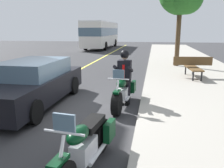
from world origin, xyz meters
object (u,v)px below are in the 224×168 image
object	(u,v)px
rider_main	(124,72)
bus_far	(101,33)
motorcycle_parked	(85,147)
car_silver	(32,83)
motorcycle_main	(123,92)
bench_sidewalk	(193,65)

from	to	relation	value
rider_main	bus_far	distance (m)	23.33
motorcycle_parked	car_silver	xyz separation A→B (m)	(-3.21, -2.70, 0.24)
rider_main	motorcycle_parked	xyz separation A→B (m)	(3.72, -0.17, -0.58)
motorcycle_main	motorcycle_parked	size ratio (longest dim) A/B	1.00
motorcycle_parked	bench_sidewalk	world-z (taller)	motorcycle_parked
motorcycle_parked	car_silver	bearing A→B (deg)	-139.91
motorcycle_main	bench_sidewalk	distance (m)	5.15
motorcycle_main	bench_sidewalk	xyz separation A→B (m)	(-4.36, 2.74, 0.26)
motorcycle_main	motorcycle_parked	bearing A→B (deg)	-2.62
motorcycle_parked	bus_far	bearing A→B (deg)	-167.74
motorcycle_main	bus_far	bearing A→B (deg)	-165.52
bus_far	bench_sidewalk	distance (m)	20.34
motorcycle_main	motorcycle_parked	xyz separation A→B (m)	(3.53, -0.16, 0.00)
rider_main	motorcycle_parked	size ratio (longest dim) A/B	0.78
motorcycle_main	motorcycle_parked	distance (m)	3.54
bench_sidewalk	motorcycle_main	bearing A→B (deg)	-32.11
bus_far	car_silver	distance (m)	23.30
bus_far	bench_sidewalk	bearing A→B (deg)	25.08
bus_far	car_silver	world-z (taller)	bus_far
rider_main	car_silver	distance (m)	2.94
motorcycle_parked	bench_sidewalk	xyz separation A→B (m)	(-7.89, 2.90, 0.26)
motorcycle_main	car_silver	world-z (taller)	car_silver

